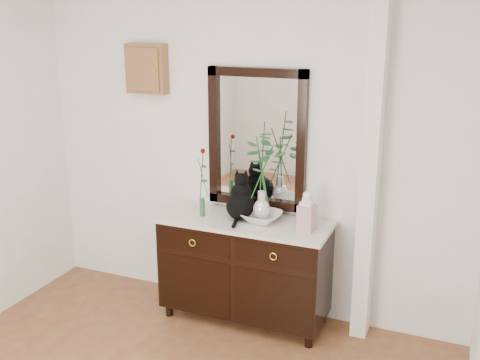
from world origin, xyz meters
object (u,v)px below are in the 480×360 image
at_px(cat, 240,196).
at_px(lotus_bowl, 261,217).
at_px(ginger_jar, 307,210).
at_px(sideboard, 245,265).

xyz_separation_m(cat, lotus_bowl, (0.18, -0.01, -0.14)).
bearing_deg(ginger_jar, cat, 174.71).
bearing_deg(cat, lotus_bowl, -16.48).
relative_size(sideboard, cat, 3.75).
height_order(sideboard, ginger_jar, ginger_jar).
bearing_deg(sideboard, cat, 150.38).
height_order(lotus_bowl, ginger_jar, ginger_jar).
height_order(sideboard, lotus_bowl, lotus_bowl).
relative_size(sideboard, lotus_bowl, 4.42).
xyz_separation_m(sideboard, ginger_jar, (0.50, -0.02, 0.53)).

